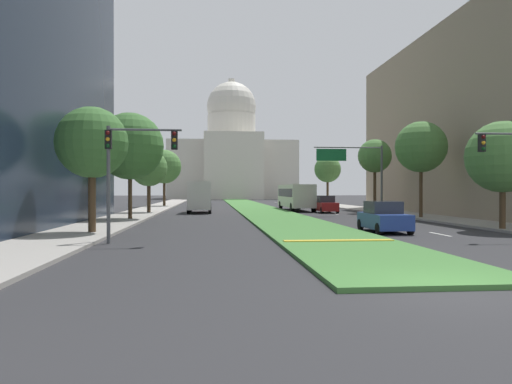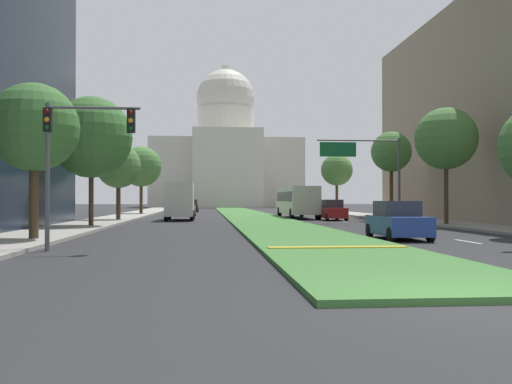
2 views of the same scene
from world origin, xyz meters
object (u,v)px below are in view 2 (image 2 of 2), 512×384
at_px(sedan_midblock, 332,211).
at_px(street_tree_left_near, 34,128).
at_px(street_tree_right_distant, 337,170).
at_px(sedan_distant, 187,208).
at_px(city_bus, 297,200).
at_px(street_tree_left_mid, 91,137).
at_px(street_tree_left_far, 118,166).
at_px(sedan_lead_stopped, 398,221).
at_px(capitol_building, 226,158).
at_px(sedan_far_horizon, 191,206).
at_px(street_tree_right_far, 391,152).
at_px(street_tree_right_mid, 446,139).
at_px(street_tree_left_distant, 141,167).
at_px(traffic_light_near_left, 72,143).
at_px(box_truck_delivery, 180,201).
at_px(overhead_guide_sign, 368,162).

bearing_deg(sedan_midblock, street_tree_left_near, -128.92).
distance_m(street_tree_right_distant, sedan_distant, 19.96).
xyz_separation_m(sedan_distant, city_bus, (10.66, -8.68, 0.92)).
height_order(street_tree_left_mid, sedan_distant, street_tree_left_mid).
bearing_deg(street_tree_left_far, sedan_lead_stopped, -54.56).
height_order(capitol_building, sedan_far_horizon, capitol_building).
xyz_separation_m(street_tree_left_near, sedan_far_horizon, (5.31, 53.18, -4.04)).
height_order(street_tree_left_far, street_tree_right_far, street_tree_right_far).
relative_size(street_tree_left_near, street_tree_right_far, 0.90).
relative_size(street_tree_right_mid, sedan_lead_stopped, 1.89).
bearing_deg(street_tree_left_near, sedan_midblock, 51.08).
distance_m(street_tree_left_near, city_bus, 32.51).
bearing_deg(sedan_midblock, street_tree_left_far, -179.77).
height_order(capitol_building, sedan_distant, capitol_building).
bearing_deg(street_tree_right_mid, street_tree_left_distant, 128.27).
xyz_separation_m(sedan_lead_stopped, sedan_far_horizon, (-10.67, 53.10, 0.00)).
bearing_deg(traffic_light_near_left, street_tree_right_distant, 66.41).
bearing_deg(capitol_building, sedan_lead_stopped, -87.68).
bearing_deg(street_tree_right_far, box_truck_delivery, 173.65).
bearing_deg(city_bus, sedan_midblock, -69.44).
relative_size(street_tree_left_far, city_bus, 0.58).
bearing_deg(city_bus, street_tree_right_far, -43.62).
bearing_deg(sedan_far_horizon, street_tree_right_mid, -66.55).
bearing_deg(street_tree_left_near, street_tree_left_distant, 90.26).
xyz_separation_m(street_tree_left_far, sedan_distant, (5.21, 14.46, -3.69)).
xyz_separation_m(overhead_guide_sign, sedan_far_horizon, (-14.36, 36.06, -3.87)).
relative_size(capitol_building, box_truck_delivery, 5.15).
height_order(street_tree_left_far, sedan_lead_stopped, street_tree_left_far).
xyz_separation_m(capitol_building, box_truck_delivery, (-6.73, -78.21, -9.45)).
bearing_deg(street_tree_left_far, box_truck_delivery, 12.18).
bearing_deg(street_tree_left_distant, sedan_far_horizon, 64.99).
relative_size(street_tree_right_far, street_tree_right_distant, 1.02).
bearing_deg(street_tree_left_near, sedan_distant, 81.78).
xyz_separation_m(street_tree_left_mid, street_tree_right_far, (22.96, 9.69, 0.05)).
relative_size(street_tree_left_near, sedan_midblock, 1.65).
bearing_deg(overhead_guide_sign, box_truck_delivery, 156.46).
distance_m(street_tree_left_mid, sedan_distant, 26.07).
bearing_deg(street_tree_left_mid, sedan_midblock, 30.53).
xyz_separation_m(overhead_guide_sign, city_bus, (-3.69, 11.03, -2.92)).
height_order(street_tree_left_distant, sedan_distant, street_tree_left_distant).
xyz_separation_m(street_tree_left_far, street_tree_right_far, (22.88, -0.91, 1.26)).
bearing_deg(street_tree_left_distant, street_tree_left_mid, -89.57).
distance_m(street_tree_right_mid, sedan_distant, 31.48).
bearing_deg(street_tree_right_distant, sedan_midblock, -104.48).
distance_m(street_tree_right_far, sedan_far_horizon, 36.66).
xyz_separation_m(street_tree_right_mid, city_bus, (-7.39, 16.62, -4.10)).
xyz_separation_m(sedan_midblock, sedan_far_horizon, (-12.81, 30.74, -0.01)).
bearing_deg(street_tree_right_distant, sedan_lead_stopped, -99.90).
bearing_deg(sedan_midblock, street_tree_right_mid, -64.29).
relative_size(street_tree_left_near, box_truck_delivery, 1.06).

